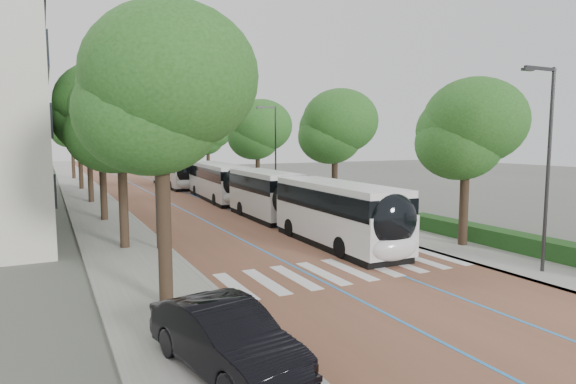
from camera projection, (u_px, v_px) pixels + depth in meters
name	position (u px, v px, depth m)	size (l,w,h in m)	color
ground	(358.00, 277.00, 18.89)	(160.00, 160.00, 0.00)	#51544C
road	(154.00, 186.00, 54.39)	(11.00, 140.00, 0.02)	brown
sidewalk_left	(82.00, 189.00, 51.03)	(4.00, 140.00, 0.12)	gray
sidewalk_right	(217.00, 183.00, 57.74)	(4.00, 140.00, 0.12)	gray
kerb_left	(101.00, 188.00, 51.88)	(0.20, 140.00, 0.14)	gray
kerb_right	(202.00, 184.00, 56.89)	(0.20, 140.00, 0.14)	gray
zebra_crossing	(348.00, 269.00, 19.87)	(10.55, 3.60, 0.01)	silver
lane_line_left	(139.00, 187.00, 53.68)	(0.12, 126.00, 0.01)	#297FCF
lane_line_right	(168.00, 186.00, 55.11)	(0.12, 126.00, 0.01)	#297FCF
hedge	(516.00, 242.00, 22.91)	(1.20, 14.00, 0.80)	#194016
streetlight_near	(546.00, 154.00, 18.66)	(1.82, 0.20, 8.00)	#2B2B2D
streetlight_far	(274.00, 145.00, 40.85)	(1.82, 0.20, 8.00)	#2B2B2D
lamp_post_left	(156.00, 166.00, 22.81)	(0.14, 0.14, 8.00)	#2B2B2D
trees_left	(91.00, 118.00, 36.58)	(6.16, 60.39, 10.05)	black
trees_right	(276.00, 133.00, 42.88)	(6.04, 47.24, 8.60)	black
lead_bus	(303.00, 205.00, 27.60)	(3.01, 18.46, 3.20)	black
bus_queued_0	(219.00, 182.00, 42.06)	(3.29, 12.53, 3.20)	silver
bus_queued_1	(175.00, 173.00, 53.62)	(2.62, 12.42, 3.20)	silver
parked_car	(225.00, 337.00, 10.93)	(1.66, 4.76, 1.57)	black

